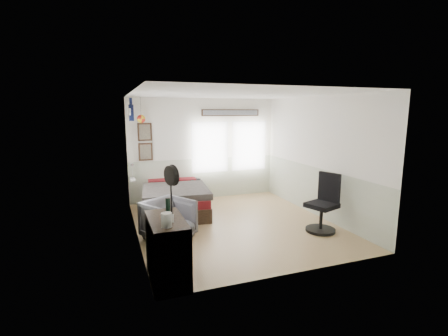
% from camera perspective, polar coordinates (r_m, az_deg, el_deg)
% --- Properties ---
extents(ground_plane, '(4.00, 4.50, 0.01)m').
position_cam_1_polar(ground_plane, '(6.98, 1.92, -9.88)').
color(ground_plane, tan).
extents(room_shell, '(4.02, 4.52, 2.71)m').
position_cam_1_polar(room_shell, '(6.75, 0.79, 3.58)').
color(room_shell, white).
rests_on(room_shell, ground_plane).
extents(wall_decor, '(3.55, 1.32, 1.44)m').
position_cam_1_polar(wall_decor, '(8.16, -10.50, 7.96)').
color(wall_decor, '#3D2518').
rests_on(wall_decor, room_shell).
extents(bed, '(1.61, 2.14, 0.64)m').
position_cam_1_polar(bed, '(7.74, -8.59, -5.51)').
color(bed, black).
rests_on(bed, ground_plane).
extents(dresser, '(0.48, 1.00, 0.90)m').
position_cam_1_polar(dresser, '(4.76, -9.95, -13.94)').
color(dresser, black).
rests_on(dresser, ground_plane).
extents(armchair, '(1.10, 1.11, 0.74)m').
position_cam_1_polar(armchair, '(6.21, -9.71, -8.90)').
color(armchair, '#575757').
rests_on(armchair, ground_plane).
extents(nightstand, '(0.50, 0.42, 0.45)m').
position_cam_1_polar(nightstand, '(8.55, -5.29, -4.54)').
color(nightstand, black).
rests_on(nightstand, ground_plane).
extents(task_chair, '(0.65, 0.65, 1.16)m').
position_cam_1_polar(task_chair, '(6.77, 17.08, -6.70)').
color(task_chair, black).
rests_on(task_chair, ground_plane).
extents(kettle, '(0.16, 0.14, 0.19)m').
position_cam_1_polar(kettle, '(4.26, -10.05, -8.97)').
color(kettle, silver).
rests_on(kettle, dresser).
extents(bottle, '(0.06, 0.06, 0.26)m').
position_cam_1_polar(bottle, '(4.67, -9.82, -6.81)').
color(bottle, black).
rests_on(bottle, dresser).
extents(stand_fan, '(0.18, 0.29, 0.73)m').
position_cam_1_polar(stand_fan, '(4.57, -9.23, -1.46)').
color(stand_fan, black).
rests_on(stand_fan, dresser).
extents(black_bag, '(0.35, 0.29, 0.18)m').
position_cam_1_polar(black_bag, '(8.48, -5.32, -2.49)').
color(black_bag, black).
rests_on(black_bag, nightstand).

